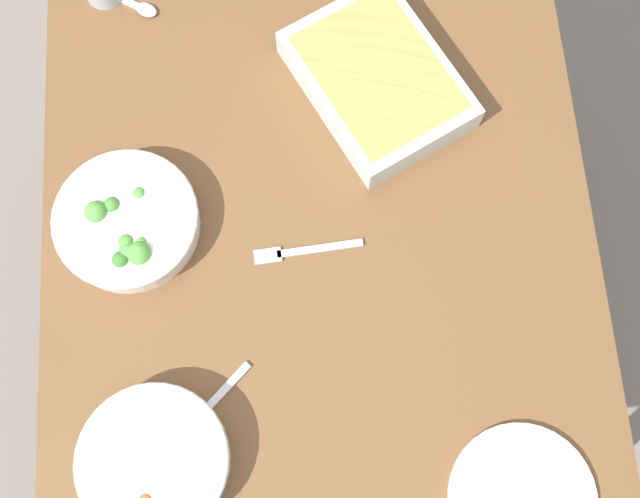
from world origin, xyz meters
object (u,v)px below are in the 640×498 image
spoon_by_broccoli (148,244)px  spoon_spare (126,1)px  stew_bowl (154,461)px  fork_on_table (300,251)px  baking_dish (378,79)px  broccoli_bowl (127,222)px  spoon_by_stew (197,419)px

spoon_by_broccoli → spoon_spare: same height
stew_bowl → fork_on_table: stew_bowl is taller
baking_dish → spoon_spare: bearing=-115.2°
stew_bowl → baking_dish: 0.70m
broccoli_bowl → spoon_by_stew: broccoli_bowl is taller
stew_bowl → spoon_spare: stew_bowl is taller
stew_bowl → spoon_by_broccoli: bearing=-178.4°
broccoli_bowl → spoon_spare: bearing=-179.3°
stew_bowl → baking_dish: same height
spoon_spare → broccoli_bowl: bearing=0.7°
broccoli_bowl → spoon_by_broccoli: broccoli_bowl is taller
stew_bowl → broccoli_bowl: broccoli_bowl is taller
spoon_spare → fork_on_table: bearing=29.8°
spoon_spare → spoon_by_broccoli: bearing=4.2°
spoon_by_broccoli → fork_on_table: spoon_by_broccoli is taller
spoon_by_broccoli → spoon_spare: (-0.45, -0.03, 0.00)m
baking_dish → spoon_by_stew: 0.63m
broccoli_bowl → spoon_spare: 0.42m
stew_bowl → spoon_by_broccoli: size_ratio=1.54×
broccoli_bowl → spoon_by_stew: bearing=17.3°
spoon_by_broccoli → fork_on_table: bearing=82.9°
stew_bowl → spoon_spare: bearing=-176.9°
spoon_by_stew → fork_on_table: 0.31m
baking_dish → spoon_by_broccoli: bearing=-57.5°
stew_bowl → fork_on_table: size_ratio=1.26×
spoon_spare → fork_on_table: spoon_spare is taller
spoon_by_stew → fork_on_table: spoon_by_stew is taller
fork_on_table → stew_bowl: bearing=-37.0°
stew_bowl → spoon_by_stew: (-0.06, 0.06, -0.03)m
baking_dish → spoon_by_broccoli: size_ratio=2.52×
baking_dish → spoon_spare: baking_dish is taller
stew_bowl → fork_on_table: 0.39m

